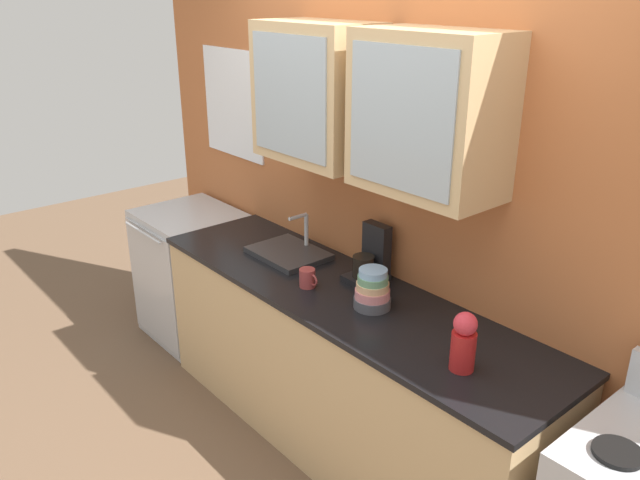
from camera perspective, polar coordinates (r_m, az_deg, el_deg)
The scene contains 9 objects.
ground_plane at distance 3.62m, azimuth 1.78°, elevation -17.37°, with size 10.00×10.00×0.00m, color brown.
back_wall_unit at distance 3.15m, azimuth 6.40°, elevation 5.91°, with size 4.17×0.46×2.66m.
counter at distance 3.35m, azimuth 1.87°, elevation -11.46°, with size 2.40×0.65×0.89m.
sink_faucet at distance 3.53m, azimuth -2.79°, elevation -1.10°, with size 0.42×0.32×0.22m.
bowl_stack at distance 2.96m, azimuth 4.74°, elevation -4.49°, with size 0.17×0.17×0.19m.
vase at distance 2.54m, azimuth 12.75°, elevation -8.89°, with size 0.10×0.10×0.25m.
cup_near_sink at distance 3.16m, azimuth -1.12°, elevation -3.43°, with size 0.12×0.08×0.09m.
dishwasher at distance 4.45m, azimuth -11.38°, elevation -3.02°, with size 0.63×0.63×0.89m.
coffee_maker at distance 3.22m, azimuth 4.55°, elevation -1.76°, with size 0.17×0.20×0.29m.
Camera 1 is at (2.06, -1.89, 2.30)m, focal length 35.72 mm.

